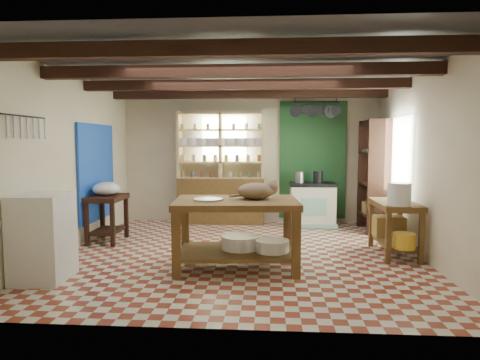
# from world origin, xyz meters

# --- Properties ---
(floor) EXTENTS (5.00, 5.00, 0.02)m
(floor) POSITION_xyz_m (0.00, 0.00, -0.01)
(floor) COLOR maroon
(floor) RESTS_ON ground
(ceiling) EXTENTS (5.00, 5.00, 0.02)m
(ceiling) POSITION_xyz_m (0.00, 0.00, 2.60)
(ceiling) COLOR #46454A
(ceiling) RESTS_ON wall_back
(wall_back) EXTENTS (5.00, 0.04, 2.60)m
(wall_back) POSITION_xyz_m (0.00, 2.50, 1.30)
(wall_back) COLOR beige
(wall_back) RESTS_ON floor
(wall_front) EXTENTS (5.00, 0.04, 2.60)m
(wall_front) POSITION_xyz_m (0.00, -2.50, 1.30)
(wall_front) COLOR beige
(wall_front) RESTS_ON floor
(wall_left) EXTENTS (0.04, 5.00, 2.60)m
(wall_left) POSITION_xyz_m (-2.50, 0.00, 1.30)
(wall_left) COLOR beige
(wall_left) RESTS_ON floor
(wall_right) EXTENTS (0.04, 5.00, 2.60)m
(wall_right) POSITION_xyz_m (2.50, 0.00, 1.30)
(wall_right) COLOR beige
(wall_right) RESTS_ON floor
(ceiling_beams) EXTENTS (5.00, 3.80, 0.15)m
(ceiling_beams) POSITION_xyz_m (0.00, 0.00, 2.48)
(ceiling_beams) COLOR black
(ceiling_beams) RESTS_ON ceiling
(blue_wall_patch) EXTENTS (0.04, 1.40, 1.60)m
(blue_wall_patch) POSITION_xyz_m (-2.47, 0.90, 1.10)
(blue_wall_patch) COLOR blue
(blue_wall_patch) RESTS_ON wall_left
(green_wall_patch) EXTENTS (1.30, 0.04, 2.30)m
(green_wall_patch) POSITION_xyz_m (1.25, 2.47, 1.25)
(green_wall_patch) COLOR #1C4823
(green_wall_patch) RESTS_ON wall_back
(window_back) EXTENTS (0.90, 0.02, 0.80)m
(window_back) POSITION_xyz_m (-0.50, 2.48, 1.70)
(window_back) COLOR beige
(window_back) RESTS_ON wall_back
(window_right) EXTENTS (0.02, 1.30, 1.20)m
(window_right) POSITION_xyz_m (2.48, 1.00, 1.40)
(window_right) COLOR beige
(window_right) RESTS_ON wall_right
(utensil_rail) EXTENTS (0.06, 0.90, 0.28)m
(utensil_rail) POSITION_xyz_m (-2.44, -1.20, 1.78)
(utensil_rail) COLOR black
(utensil_rail) RESTS_ON wall_left
(pot_rack) EXTENTS (0.86, 0.12, 0.36)m
(pot_rack) POSITION_xyz_m (1.25, 2.05, 2.18)
(pot_rack) COLOR black
(pot_rack) RESTS_ON ceiling
(shelving_unit) EXTENTS (1.70, 0.34, 2.20)m
(shelving_unit) POSITION_xyz_m (-0.55, 2.31, 1.10)
(shelving_unit) COLOR #DDBD7F
(shelving_unit) RESTS_ON floor
(tall_rack) EXTENTS (0.40, 0.86, 2.00)m
(tall_rack) POSITION_xyz_m (2.28, 1.80, 1.00)
(tall_rack) COLOR black
(tall_rack) RESTS_ON floor
(work_table) EXTENTS (1.62, 1.14, 0.87)m
(work_table) POSITION_xyz_m (-0.01, -0.68, 0.44)
(work_table) COLOR brown
(work_table) RESTS_ON floor
(stove) EXTENTS (0.86, 0.59, 0.83)m
(stove) POSITION_xyz_m (1.22, 2.15, 0.42)
(stove) COLOR silver
(stove) RESTS_ON floor
(prep_table) EXTENTS (0.51, 0.75, 0.75)m
(prep_table) POSITION_xyz_m (-2.20, 0.62, 0.38)
(prep_table) COLOR black
(prep_table) RESTS_ON floor
(white_cabinet) EXTENTS (0.60, 0.70, 1.00)m
(white_cabinet) POSITION_xyz_m (-2.22, -1.30, 0.50)
(white_cabinet) COLOR silver
(white_cabinet) RESTS_ON floor
(right_counter) EXTENTS (0.53, 1.06, 0.76)m
(right_counter) POSITION_xyz_m (2.18, 0.11, 0.38)
(right_counter) COLOR brown
(right_counter) RESTS_ON floor
(cat) EXTENTS (0.54, 0.46, 0.21)m
(cat) POSITION_xyz_m (0.23, -0.61, 0.98)
(cat) COLOR #987758
(cat) RESTS_ON work_table
(steel_tray) EXTENTS (0.40, 0.40, 0.02)m
(steel_tray) POSITION_xyz_m (-0.36, -0.75, 0.89)
(steel_tray) COLOR #97979E
(steel_tray) RESTS_ON work_table
(basin_large) EXTENTS (0.52, 0.52, 0.17)m
(basin_large) POSITION_xyz_m (0.03, -0.62, 0.32)
(basin_large) COLOR silver
(basin_large) RESTS_ON work_table
(basin_small) EXTENTS (0.46, 0.46, 0.15)m
(basin_small) POSITION_xyz_m (0.44, -0.74, 0.31)
(basin_small) COLOR silver
(basin_small) RESTS_ON work_table
(kettle_left) EXTENTS (0.18, 0.18, 0.21)m
(kettle_left) POSITION_xyz_m (0.97, 2.15, 0.94)
(kettle_left) COLOR #97979E
(kettle_left) RESTS_ON stove
(kettle_right) EXTENTS (0.18, 0.18, 0.22)m
(kettle_right) POSITION_xyz_m (1.32, 2.15, 0.94)
(kettle_right) COLOR black
(kettle_right) RESTS_ON stove
(enamel_bowl) EXTENTS (0.44, 0.44, 0.22)m
(enamel_bowl) POSITION_xyz_m (-2.20, 0.62, 0.86)
(enamel_bowl) COLOR silver
(enamel_bowl) RESTS_ON prep_table
(white_bucket) EXTENTS (0.30, 0.30, 0.30)m
(white_bucket) POSITION_xyz_m (2.13, -0.24, 0.91)
(white_bucket) COLOR silver
(white_bucket) RESTS_ON right_counter
(wicker_basket) EXTENTS (0.43, 0.34, 0.30)m
(wicker_basket) POSITION_xyz_m (2.18, 0.41, 0.35)
(wicker_basket) COLOR #9F8140
(wicker_basket) RESTS_ON right_counter
(yellow_tub) EXTENTS (0.29, 0.29, 0.21)m
(yellow_tub) POSITION_xyz_m (2.18, -0.34, 0.31)
(yellow_tub) COLOR gold
(yellow_tub) RESTS_ON right_counter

